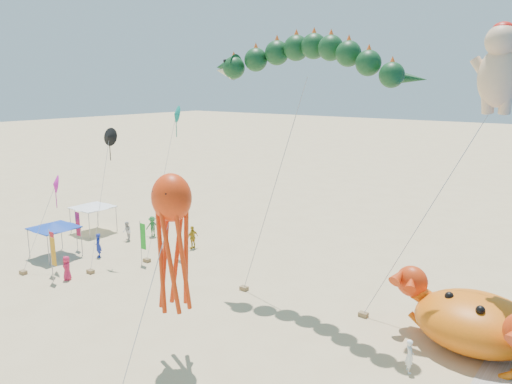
# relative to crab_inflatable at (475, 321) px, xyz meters

# --- Properties ---
(ground) EXTENTS (320.00, 320.00, 0.00)m
(ground) POSITION_rel_crab_inflatable_xyz_m (-10.29, -3.35, -1.52)
(ground) COLOR #D1B784
(ground) RESTS_ON ground
(crab_inflatable) EXTENTS (7.87, 6.74, 3.45)m
(crab_inflatable) POSITION_rel_crab_inflatable_xyz_m (0.00, 0.00, 0.00)
(crab_inflatable) COLOR orange
(crab_inflatable) RESTS_ON ground
(dragon_kite) EXTENTS (12.30, 2.76, 14.99)m
(dragon_kite) POSITION_rel_crab_inflatable_xyz_m (-9.81, -0.21, 12.12)
(dragon_kite) COLOR #0F3918
(dragon_kite) RESTS_ON ground
(cherub_kite) EXTENTS (6.49, 3.23, 15.53)m
(cherub_kite) POSITION_rel_crab_inflatable_xyz_m (-0.54, 2.22, 11.96)
(cherub_kite) COLOR #EEBF91
(cherub_kite) RESTS_ON ground
(octopus_kite) EXTENTS (1.91, 4.89, 8.82)m
(octopus_kite) POSITION_rel_crab_inflatable_xyz_m (-11.13, -9.10, 4.60)
(octopus_kite) COLOR #EE370C
(octopus_kite) RESTS_ON ground
(canopy_blue) EXTENTS (3.23, 3.23, 2.71)m
(canopy_blue) POSITION_rel_crab_inflatable_xyz_m (-28.55, -4.84, 0.92)
(canopy_blue) COLOR gray
(canopy_blue) RESTS_ON ground
(canopy_white) EXTENTS (3.30, 3.30, 2.71)m
(canopy_white) POSITION_rel_crab_inflatable_xyz_m (-31.74, 0.72, 0.92)
(canopy_white) COLOR gray
(canopy_white) RESTS_ON ground
(feather_flags) EXTENTS (7.09, 5.75, 3.20)m
(feather_flags) POSITION_rel_crab_inflatable_xyz_m (-24.94, -4.87, 0.49)
(feather_flags) COLOR gray
(feather_flags) RESTS_ON ground
(beachgoers) EXTENTS (26.45, 10.89, 1.83)m
(beachgoers) POSITION_rel_crab_inflatable_xyz_m (-23.43, -0.11, -0.66)
(beachgoers) COLOR #1A2A98
(beachgoers) RESTS_ON ground
(small_kites) EXTENTS (5.43, 11.17, 11.19)m
(small_kites) POSITION_rel_crab_inflatable_xyz_m (-24.33, -2.35, 6.12)
(small_kites) COLOR black
(small_kites) RESTS_ON ground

